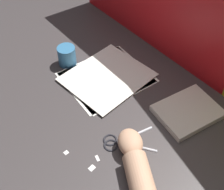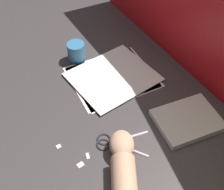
# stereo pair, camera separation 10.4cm
# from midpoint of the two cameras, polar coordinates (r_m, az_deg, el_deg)

# --- Properties ---
(ground_plane) EXTENTS (6.00, 6.00, 0.00)m
(ground_plane) POSITION_cam_midpoint_polar(r_m,az_deg,el_deg) (1.08, -2.91, -2.77)
(ground_plane) COLOR #3D3838
(paper_stack) EXTENTS (0.29, 0.32, 0.01)m
(paper_stack) POSITION_cam_midpoint_polar(r_m,az_deg,el_deg) (1.18, -3.48, 3.19)
(paper_stack) COLOR white
(paper_stack) RESTS_ON ground_plane
(book_closed) EXTENTS (0.19, 0.23, 0.02)m
(book_closed) POSITION_cam_midpoint_polar(r_m,az_deg,el_deg) (1.08, 11.03, -3.13)
(book_closed) COLOR silver
(book_closed) RESTS_ON ground_plane
(scissors) EXTENTS (0.16, 0.18, 0.01)m
(scissors) POSITION_cam_midpoint_polar(r_m,az_deg,el_deg) (0.99, -1.40, -8.62)
(scissors) COLOR silver
(scissors) RESTS_ON ground_plane
(hand_forearm) EXTENTS (0.34, 0.23, 0.07)m
(hand_forearm) POSITION_cam_midpoint_polar(r_m,az_deg,el_deg) (0.89, 1.81, -15.84)
(hand_forearm) COLOR tan
(hand_forearm) RESTS_ON ground_plane
(paper_scrap_near) EXTENTS (0.01, 0.02, 0.00)m
(paper_scrap_near) POSITION_cam_midpoint_polar(r_m,az_deg,el_deg) (0.99, -11.42, -10.45)
(paper_scrap_near) COLOR white
(paper_scrap_near) RESTS_ON ground_plane
(paper_scrap_mid) EXTENTS (0.02, 0.02, 0.00)m
(paper_scrap_mid) POSITION_cam_midpoint_polar(r_m,az_deg,el_deg) (0.95, -6.92, -13.30)
(paper_scrap_mid) COLOR white
(paper_scrap_mid) RESTS_ON ground_plane
(paper_scrap_far) EXTENTS (0.02, 0.01, 0.00)m
(paper_scrap_far) POSITION_cam_midpoint_polar(r_m,az_deg,el_deg) (0.97, -5.83, -11.62)
(paper_scrap_far) COLOR white
(paper_scrap_far) RESTS_ON ground_plane
(mug) EXTENTS (0.07, 0.07, 0.08)m
(mug) POSITION_cam_midpoint_polar(r_m,az_deg,el_deg) (1.24, -10.66, 6.95)
(mug) COLOR teal
(mug) RESTS_ON ground_plane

